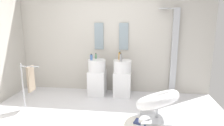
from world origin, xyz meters
TOP-DOWN VIEW (x-y plane):
  - ground_plane at (0.00, 0.00)m, footprint 4.80×3.60m
  - rear_partition at (0.00, 1.65)m, footprint 4.80×0.10m
  - pedestal_sink_left at (-0.30, 1.26)m, footprint 0.41×0.41m
  - pedestal_sink_right at (0.30, 1.26)m, footprint 0.41×0.41m
  - vanity_mirror_left at (-0.30, 1.58)m, footprint 0.22×0.03m
  - vanity_mirror_right at (0.30, 1.58)m, footprint 0.22×0.03m
  - shower_column at (1.49, 1.53)m, footprint 0.49×0.24m
  - lounge_chair at (1.01, 0.14)m, footprint 1.09×1.09m
  - towel_rack at (-1.44, 0.27)m, footprint 0.37×0.22m
  - magazine_navy at (0.73, 0.00)m, footprint 0.27×0.25m
  - coffee_mug at (0.73, -0.04)m, footprint 0.08×0.08m
  - soap_bottle_blue at (-0.42, 1.21)m, footprint 0.06×0.06m
  - soap_bottle_amber at (0.23, 1.34)m, footprint 0.06×0.06m
  - soap_bottle_green at (-0.35, 1.38)m, footprint 0.04×0.04m
  - soap_bottle_grey at (0.27, 1.12)m, footprint 0.05×0.05m

SIDE VIEW (x-z plane):
  - ground_plane at x=0.00m, z-range -0.04..0.00m
  - magazine_navy at x=0.73m, z-range 0.01..0.04m
  - coffee_mug at x=0.73m, z-range 0.01..0.11m
  - lounge_chair at x=1.01m, z-range 0.03..0.67m
  - pedestal_sink_left at x=-0.30m, z-range -0.04..0.92m
  - pedestal_sink_right at x=0.30m, z-range -0.04..0.92m
  - towel_rack at x=-1.44m, z-range 0.15..1.10m
  - soap_bottle_green at x=-0.35m, z-range 0.86..1.00m
  - soap_bottle_blue at x=-0.42m, z-range 0.86..1.00m
  - soap_bottle_grey at x=0.27m, z-range 0.86..1.04m
  - soap_bottle_amber at x=0.23m, z-range 0.86..1.05m
  - shower_column at x=1.49m, z-range 0.05..2.10m
  - rear_partition at x=0.00m, z-range 0.00..2.60m
  - vanity_mirror_left at x=-0.30m, z-range 1.07..1.71m
  - vanity_mirror_right at x=0.30m, z-range 1.07..1.71m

